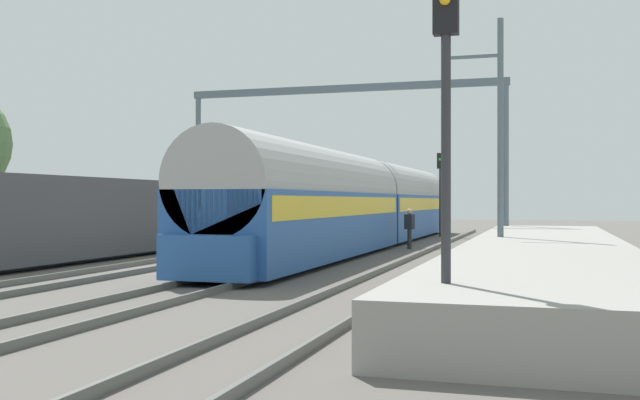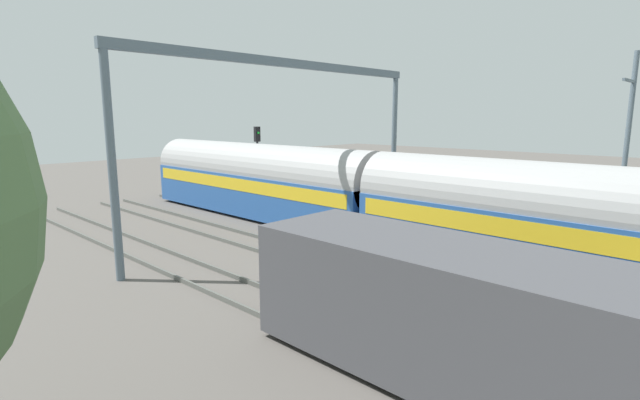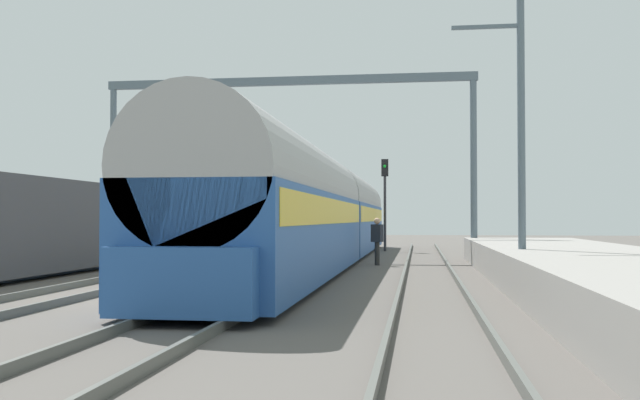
{
  "view_description": "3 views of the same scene",
  "coord_description": "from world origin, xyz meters",
  "px_view_note": "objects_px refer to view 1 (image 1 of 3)",
  "views": [
    {
      "loc": [
        9.77,
        -20.59,
        2.08
      ],
      "look_at": [
        1.98,
        5.04,
        2.1
      ],
      "focal_mm": 41.94,
      "sensor_mm": 36.0,
      "label": 1
    },
    {
      "loc": [
        -14.33,
        0.12,
        5.45
      ],
      "look_at": [
        -0.75,
        12.96,
        2.11
      ],
      "focal_mm": 26.44,
      "sensor_mm": 36.0,
      "label": 2
    },
    {
      "loc": [
        5.65,
        -15.04,
        1.7
      ],
      "look_at": [
        0.99,
        18.71,
        2.59
      ],
      "focal_mm": 40.21,
      "sensor_mm": 36.0,
      "label": 3
    }
  ],
  "objects_px": {
    "railway_signal_near": "(446,108)",
    "railway_signal_far": "(440,183)",
    "passenger_train": "(366,203)",
    "person_crossing": "(409,225)",
    "catenary_gantry": "(343,124)",
    "freight_car": "(84,218)"
  },
  "relations": [
    {
      "from": "passenger_train",
      "to": "freight_car",
      "type": "xyz_separation_m",
      "value": [
        -7.91,
        -9.79,
        -0.5
      ]
    },
    {
      "from": "passenger_train",
      "to": "person_crossing",
      "type": "bearing_deg",
      "value": -23.95
    },
    {
      "from": "person_crossing",
      "to": "catenary_gantry",
      "type": "relative_size",
      "value": 0.11
    },
    {
      "from": "railway_signal_near",
      "to": "catenary_gantry",
      "type": "bearing_deg",
      "value": 108.37
    },
    {
      "from": "person_crossing",
      "to": "railway_signal_near",
      "type": "xyz_separation_m",
      "value": [
        4.25,
        -20.97,
        2.38
      ]
    },
    {
      "from": "freight_car",
      "to": "railway_signal_far",
      "type": "xyz_separation_m",
      "value": [
        9.83,
        20.28,
        1.63
      ]
    },
    {
      "from": "passenger_train",
      "to": "freight_car",
      "type": "bearing_deg",
      "value": -128.95
    },
    {
      "from": "passenger_train",
      "to": "catenary_gantry",
      "type": "xyz_separation_m",
      "value": [
        -1.98,
        3.34,
        3.92
      ]
    },
    {
      "from": "passenger_train",
      "to": "railway_signal_near",
      "type": "xyz_separation_m",
      "value": [
        6.41,
        -21.93,
        1.44
      ]
    },
    {
      "from": "railway_signal_near",
      "to": "railway_signal_far",
      "type": "distance_m",
      "value": 32.74
    },
    {
      "from": "person_crossing",
      "to": "freight_car",
      "type": "bearing_deg",
      "value": -112.96
    },
    {
      "from": "passenger_train",
      "to": "person_crossing",
      "type": "relative_size",
      "value": 18.99
    },
    {
      "from": "passenger_train",
      "to": "railway_signal_near",
      "type": "height_order",
      "value": "railway_signal_near"
    },
    {
      "from": "freight_car",
      "to": "railway_signal_near",
      "type": "height_order",
      "value": "railway_signal_near"
    },
    {
      "from": "freight_car",
      "to": "railway_signal_near",
      "type": "distance_m",
      "value": 18.87
    },
    {
      "from": "passenger_train",
      "to": "railway_signal_far",
      "type": "relative_size",
      "value": 6.81
    },
    {
      "from": "freight_car",
      "to": "catenary_gantry",
      "type": "distance_m",
      "value": 15.07
    },
    {
      "from": "passenger_train",
      "to": "person_crossing",
      "type": "xyz_separation_m",
      "value": [
        2.16,
        -0.96,
        -0.94
      ]
    },
    {
      "from": "passenger_train",
      "to": "railway_signal_far",
      "type": "height_order",
      "value": "railway_signal_far"
    },
    {
      "from": "freight_car",
      "to": "person_crossing",
      "type": "bearing_deg",
      "value": 41.22
    },
    {
      "from": "passenger_train",
      "to": "railway_signal_far",
      "type": "distance_m",
      "value": 10.73
    },
    {
      "from": "railway_signal_near",
      "to": "catenary_gantry",
      "type": "relative_size",
      "value": 0.33
    }
  ]
}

